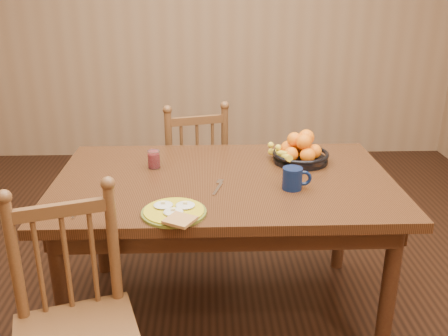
{
  "coord_description": "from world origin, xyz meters",
  "views": [
    {
      "loc": [
        -0.08,
        -2.2,
        1.64
      ],
      "look_at": [
        0.0,
        0.0,
        0.8
      ],
      "focal_mm": 40.0,
      "sensor_mm": 36.0,
      "label": 1
    }
  ],
  "objects_px": {
    "chair_far": "(193,175)",
    "fruit_bowl": "(300,152)",
    "chair_near": "(75,328)",
    "breakfast_plate": "(174,212)",
    "coffee_mug": "(293,178)",
    "dining_table": "(224,194)"
  },
  "relations": [
    {
      "from": "chair_far",
      "to": "fruit_bowl",
      "type": "relative_size",
      "value": 2.87
    },
    {
      "from": "chair_near",
      "to": "breakfast_plate",
      "type": "distance_m",
      "value": 0.56
    },
    {
      "from": "chair_near",
      "to": "breakfast_plate",
      "type": "bearing_deg",
      "value": 24.8
    },
    {
      "from": "coffee_mug",
      "to": "fruit_bowl",
      "type": "xyz_separation_m",
      "value": [
        0.09,
        0.35,
        0.0
      ]
    },
    {
      "from": "dining_table",
      "to": "coffee_mug",
      "type": "bearing_deg",
      "value": -24.82
    },
    {
      "from": "coffee_mug",
      "to": "fruit_bowl",
      "type": "bearing_deg",
      "value": 75.34
    },
    {
      "from": "chair_near",
      "to": "fruit_bowl",
      "type": "height_order",
      "value": "chair_near"
    },
    {
      "from": "coffee_mug",
      "to": "chair_near",
      "type": "bearing_deg",
      "value": -146.92
    },
    {
      "from": "fruit_bowl",
      "to": "chair_near",
      "type": "bearing_deg",
      "value": -136.43
    },
    {
      "from": "chair_near",
      "to": "breakfast_plate",
      "type": "height_order",
      "value": "chair_near"
    },
    {
      "from": "chair_near",
      "to": "breakfast_plate",
      "type": "relative_size",
      "value": 3.08
    },
    {
      "from": "chair_near",
      "to": "fruit_bowl",
      "type": "bearing_deg",
      "value": 25.69
    },
    {
      "from": "dining_table",
      "to": "breakfast_plate",
      "type": "distance_m",
      "value": 0.45
    },
    {
      "from": "breakfast_plate",
      "to": "fruit_bowl",
      "type": "xyz_separation_m",
      "value": [
        0.61,
        0.59,
        0.04
      ]
    },
    {
      "from": "breakfast_plate",
      "to": "chair_far",
      "type": "bearing_deg",
      "value": 88.05
    },
    {
      "from": "coffee_mug",
      "to": "dining_table",
      "type": "bearing_deg",
      "value": 155.18
    },
    {
      "from": "dining_table",
      "to": "chair_near",
      "type": "bearing_deg",
      "value": -128.5
    },
    {
      "from": "breakfast_plate",
      "to": "coffee_mug",
      "type": "xyz_separation_m",
      "value": [
        0.52,
        0.24,
        0.04
      ]
    },
    {
      "from": "chair_far",
      "to": "breakfast_plate",
      "type": "xyz_separation_m",
      "value": [
        -0.04,
        -1.18,
        0.31
      ]
    },
    {
      "from": "chair_far",
      "to": "coffee_mug",
      "type": "height_order",
      "value": "chair_far"
    },
    {
      "from": "dining_table",
      "to": "chair_near",
      "type": "xyz_separation_m",
      "value": [
        -0.56,
        -0.71,
        -0.21
      ]
    },
    {
      "from": "chair_far",
      "to": "chair_near",
      "type": "bearing_deg",
      "value": 61.06
    }
  ]
}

